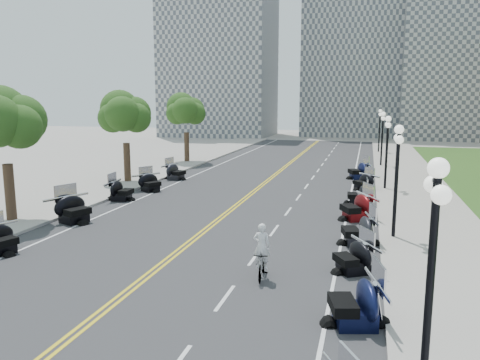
# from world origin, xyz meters

# --- Properties ---
(ground) EXTENTS (160.00, 160.00, 0.00)m
(ground) POSITION_xyz_m (0.00, 0.00, 0.00)
(ground) COLOR gray
(road) EXTENTS (16.00, 90.00, 0.01)m
(road) POSITION_xyz_m (0.00, 10.00, 0.00)
(road) COLOR #333335
(road) RESTS_ON ground
(centerline_yellow_a) EXTENTS (0.12, 90.00, 0.00)m
(centerline_yellow_a) POSITION_xyz_m (-0.12, 10.00, 0.01)
(centerline_yellow_a) COLOR yellow
(centerline_yellow_a) RESTS_ON road
(centerline_yellow_b) EXTENTS (0.12, 90.00, 0.00)m
(centerline_yellow_b) POSITION_xyz_m (0.12, 10.00, 0.01)
(centerline_yellow_b) COLOR yellow
(centerline_yellow_b) RESTS_ON road
(edge_line_north) EXTENTS (0.12, 90.00, 0.00)m
(edge_line_north) POSITION_xyz_m (6.40, 10.00, 0.01)
(edge_line_north) COLOR white
(edge_line_north) RESTS_ON road
(edge_line_south) EXTENTS (0.12, 90.00, 0.00)m
(edge_line_south) POSITION_xyz_m (-6.40, 10.00, 0.01)
(edge_line_south) COLOR white
(edge_line_south) RESTS_ON road
(lane_dash_5) EXTENTS (0.12, 2.00, 0.00)m
(lane_dash_5) POSITION_xyz_m (3.20, -4.00, 0.01)
(lane_dash_5) COLOR white
(lane_dash_5) RESTS_ON road
(lane_dash_6) EXTENTS (0.12, 2.00, 0.00)m
(lane_dash_6) POSITION_xyz_m (3.20, 0.00, 0.01)
(lane_dash_6) COLOR white
(lane_dash_6) RESTS_ON road
(lane_dash_7) EXTENTS (0.12, 2.00, 0.00)m
(lane_dash_7) POSITION_xyz_m (3.20, 4.00, 0.01)
(lane_dash_7) COLOR white
(lane_dash_7) RESTS_ON road
(lane_dash_8) EXTENTS (0.12, 2.00, 0.00)m
(lane_dash_8) POSITION_xyz_m (3.20, 8.00, 0.01)
(lane_dash_8) COLOR white
(lane_dash_8) RESTS_ON road
(lane_dash_9) EXTENTS (0.12, 2.00, 0.00)m
(lane_dash_9) POSITION_xyz_m (3.20, 12.00, 0.01)
(lane_dash_9) COLOR white
(lane_dash_9) RESTS_ON road
(lane_dash_10) EXTENTS (0.12, 2.00, 0.00)m
(lane_dash_10) POSITION_xyz_m (3.20, 16.00, 0.01)
(lane_dash_10) COLOR white
(lane_dash_10) RESTS_ON road
(lane_dash_11) EXTENTS (0.12, 2.00, 0.00)m
(lane_dash_11) POSITION_xyz_m (3.20, 20.00, 0.01)
(lane_dash_11) COLOR white
(lane_dash_11) RESTS_ON road
(lane_dash_12) EXTENTS (0.12, 2.00, 0.00)m
(lane_dash_12) POSITION_xyz_m (3.20, 24.00, 0.01)
(lane_dash_12) COLOR white
(lane_dash_12) RESTS_ON road
(lane_dash_13) EXTENTS (0.12, 2.00, 0.00)m
(lane_dash_13) POSITION_xyz_m (3.20, 28.00, 0.01)
(lane_dash_13) COLOR white
(lane_dash_13) RESTS_ON road
(lane_dash_14) EXTENTS (0.12, 2.00, 0.00)m
(lane_dash_14) POSITION_xyz_m (3.20, 32.00, 0.01)
(lane_dash_14) COLOR white
(lane_dash_14) RESTS_ON road
(lane_dash_15) EXTENTS (0.12, 2.00, 0.00)m
(lane_dash_15) POSITION_xyz_m (3.20, 36.00, 0.01)
(lane_dash_15) COLOR white
(lane_dash_15) RESTS_ON road
(lane_dash_16) EXTENTS (0.12, 2.00, 0.00)m
(lane_dash_16) POSITION_xyz_m (3.20, 40.00, 0.01)
(lane_dash_16) COLOR white
(lane_dash_16) RESTS_ON road
(lane_dash_17) EXTENTS (0.12, 2.00, 0.00)m
(lane_dash_17) POSITION_xyz_m (3.20, 44.00, 0.01)
(lane_dash_17) COLOR white
(lane_dash_17) RESTS_ON road
(lane_dash_18) EXTENTS (0.12, 2.00, 0.00)m
(lane_dash_18) POSITION_xyz_m (3.20, 48.00, 0.01)
(lane_dash_18) COLOR white
(lane_dash_18) RESTS_ON road
(lane_dash_19) EXTENTS (0.12, 2.00, 0.00)m
(lane_dash_19) POSITION_xyz_m (3.20, 52.00, 0.01)
(lane_dash_19) COLOR white
(lane_dash_19) RESTS_ON road
(sidewalk_north) EXTENTS (5.00, 90.00, 0.15)m
(sidewalk_north) POSITION_xyz_m (10.50, 10.00, 0.07)
(sidewalk_north) COLOR #9E9991
(sidewalk_north) RESTS_ON ground
(sidewalk_south) EXTENTS (5.00, 90.00, 0.15)m
(sidewalk_south) POSITION_xyz_m (-10.50, 10.00, 0.07)
(sidewalk_south) COLOR #9E9991
(sidewalk_south) RESTS_ON ground
(distant_block_a) EXTENTS (18.00, 14.00, 26.00)m
(distant_block_a) POSITION_xyz_m (-18.00, 62.00, 13.00)
(distant_block_a) COLOR gray
(distant_block_a) RESTS_ON ground
(distant_block_b) EXTENTS (16.00, 12.00, 30.00)m
(distant_block_b) POSITION_xyz_m (4.00, 68.00, 15.00)
(distant_block_b) COLOR gray
(distant_block_b) RESTS_ON ground
(distant_block_c) EXTENTS (20.00, 14.00, 22.00)m
(distant_block_c) POSITION_xyz_m (22.00, 65.00, 11.00)
(distant_block_c) COLOR gray
(distant_block_c) RESTS_ON ground
(street_lamp_1) EXTENTS (0.50, 1.20, 4.90)m
(street_lamp_1) POSITION_xyz_m (8.60, -8.00, 2.60)
(street_lamp_1) COLOR black
(street_lamp_1) RESTS_ON sidewalk_north
(street_lamp_2) EXTENTS (0.50, 1.20, 4.90)m
(street_lamp_2) POSITION_xyz_m (8.60, 4.00, 2.60)
(street_lamp_2) COLOR black
(street_lamp_2) RESTS_ON sidewalk_north
(street_lamp_3) EXTENTS (0.50, 1.20, 4.90)m
(street_lamp_3) POSITION_xyz_m (8.60, 16.00, 2.60)
(street_lamp_3) COLOR black
(street_lamp_3) RESTS_ON sidewalk_north
(street_lamp_4) EXTENTS (0.50, 1.20, 4.90)m
(street_lamp_4) POSITION_xyz_m (8.60, 28.00, 2.60)
(street_lamp_4) COLOR black
(street_lamp_4) RESTS_ON sidewalk_north
(street_lamp_5) EXTENTS (0.50, 1.20, 4.90)m
(street_lamp_5) POSITION_xyz_m (8.60, 40.00, 2.60)
(street_lamp_5) COLOR black
(street_lamp_5) RESTS_ON sidewalk_north
(tree_2) EXTENTS (4.80, 4.80, 9.20)m
(tree_2) POSITION_xyz_m (-10.00, 2.00, 4.75)
(tree_2) COLOR #235619
(tree_2) RESTS_ON sidewalk_south
(tree_3) EXTENTS (4.80, 4.80, 9.20)m
(tree_3) POSITION_xyz_m (-10.00, 14.00, 4.75)
(tree_3) COLOR #235619
(tree_3) RESTS_ON sidewalk_south
(tree_4) EXTENTS (4.80, 4.80, 9.20)m
(tree_4) POSITION_xyz_m (-10.00, 26.00, 4.75)
(tree_4) COLOR #235619
(tree_4) RESTS_ON sidewalk_south
(motorcycle_n_4) EXTENTS (2.59, 2.59, 1.48)m
(motorcycle_n_4) POSITION_xyz_m (7.18, -4.77, 0.74)
(motorcycle_n_4) COLOR black
(motorcycle_n_4) RESTS_ON road
(motorcycle_n_5) EXTENTS (2.51, 2.51, 1.28)m
(motorcycle_n_5) POSITION_xyz_m (6.99, -0.66, 0.64)
(motorcycle_n_5) COLOR black
(motorcycle_n_5) RESTS_ON road
(motorcycle_n_6) EXTENTS (2.45, 2.45, 1.43)m
(motorcycle_n_6) POSITION_xyz_m (7.10, 2.77, 0.71)
(motorcycle_n_6) COLOR black
(motorcycle_n_6) RESTS_ON road
(motorcycle_n_7) EXTENTS (2.95, 2.95, 1.54)m
(motorcycle_n_7) POSITION_xyz_m (6.91, 7.09, 0.77)
(motorcycle_n_7) COLOR #590A0C
(motorcycle_n_7) RESTS_ON road
(motorcycle_n_8) EXTENTS (1.94, 1.94, 1.28)m
(motorcycle_n_8) POSITION_xyz_m (6.87, 11.00, 0.64)
(motorcycle_n_8) COLOR black
(motorcycle_n_8) RESTS_ON road
(motorcycle_n_9) EXTENTS (2.52, 2.52, 1.25)m
(motorcycle_n_9) POSITION_xyz_m (7.16, 15.76, 0.62)
(motorcycle_n_9) COLOR black
(motorcycle_n_9) RESTS_ON road
(motorcycle_n_10) EXTENTS (2.76, 2.76, 1.50)m
(motorcycle_n_10) POSITION_xyz_m (6.72, 20.29, 0.75)
(motorcycle_n_10) COLOR black
(motorcycle_n_10) RESTS_ON road
(motorcycle_s_6) EXTENTS (2.89, 2.89, 1.55)m
(motorcycle_s_6) POSITION_xyz_m (-6.91, 2.79, 0.77)
(motorcycle_s_6) COLOR black
(motorcycle_s_6) RESTS_ON road
(motorcycle_s_7) EXTENTS (2.14, 2.14, 1.40)m
(motorcycle_s_7) POSITION_xyz_m (-7.27, 8.18, 0.70)
(motorcycle_s_7) COLOR black
(motorcycle_s_7) RESTS_ON road
(motorcycle_s_8) EXTENTS (2.66, 2.66, 1.35)m
(motorcycle_s_8) POSITION_xyz_m (-6.87, 11.38, 0.67)
(motorcycle_s_8) COLOR black
(motorcycle_s_8) RESTS_ON road
(motorcycle_s_9) EXTENTS (2.35, 2.35, 1.39)m
(motorcycle_s_9) POSITION_xyz_m (-7.07, 16.26, 0.70)
(motorcycle_s_9) COLOR black
(motorcycle_s_9) RESTS_ON road
(bicycle) EXTENTS (0.66, 1.72, 1.01)m
(bicycle) POSITION_xyz_m (3.94, -2.08, 0.50)
(bicycle) COLOR #A51414
(bicycle) RESTS_ON road
(cyclist_rider) EXTENTS (0.60, 0.39, 1.63)m
(cyclist_rider) POSITION_xyz_m (3.94, -2.08, 1.82)
(cyclist_rider) COLOR silver
(cyclist_rider) RESTS_ON bicycle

